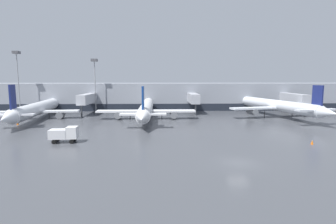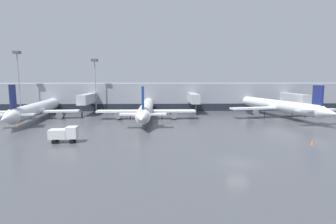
# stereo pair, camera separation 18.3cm
# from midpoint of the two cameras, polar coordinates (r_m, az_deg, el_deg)

# --- Properties ---
(ground_plane) EXTENTS (320.00, 320.00, 0.00)m
(ground_plane) POSITION_cam_midpoint_polar(r_m,az_deg,el_deg) (34.26, 15.10, -10.66)
(ground_plane) COLOR #424449
(terminal_building) EXTENTS (160.00, 29.95, 9.00)m
(terminal_building) POSITION_cam_midpoint_polar(r_m,az_deg,el_deg) (93.69, 4.26, 3.54)
(terminal_building) COLOR gray
(terminal_building) RESTS_ON ground_plane
(parked_jet_0) EXTENTS (27.00, 38.73, 9.04)m
(parked_jet_0) POSITION_cam_midpoint_polar(r_m,az_deg,el_deg) (77.33, 22.79, 1.28)
(parked_jet_0) COLOR silver
(parked_jet_0) RESTS_ON ground_plane
(parked_jet_1) EXTENTS (21.77, 40.16, 9.25)m
(parked_jet_1) POSITION_cam_midpoint_polar(r_m,az_deg,el_deg) (76.68, -26.66, 0.54)
(parked_jet_1) COLOR silver
(parked_jet_1) RESTS_ON ground_plane
(parked_jet_3) EXTENTS (25.59, 39.36, 8.91)m
(parked_jet_3) POSITION_cam_midpoint_polar(r_m,az_deg,el_deg) (68.46, -4.69, 0.68)
(parked_jet_3) COLOR white
(parked_jet_3) RESTS_ON ground_plane
(service_truck_1) EXTENTS (4.50, 2.22, 2.63)m
(service_truck_1) POSITION_cam_midpoint_polar(r_m,az_deg,el_deg) (46.25, -21.56, -4.37)
(service_truck_1) COLOR silver
(service_truck_1) RESTS_ON ground_plane
(traffic_cone_0) EXTENTS (0.40, 0.40, 0.66)m
(traffic_cone_0) POSITION_cam_midpoint_polar(r_m,az_deg,el_deg) (47.90, 28.96, -5.82)
(traffic_cone_0) COLOR orange
(traffic_cone_0) RESTS_ON ground_plane
(traffic_cone_2) EXTENTS (0.48, 0.48, 0.76)m
(traffic_cone_2) POSITION_cam_midpoint_polar(r_m,az_deg,el_deg) (69.31, -29.80, -2.07)
(traffic_cone_2) COLOR orange
(traffic_cone_2) RESTS_ON ground_plane
(apron_light_mast_1) EXTENTS (1.80, 1.80, 16.62)m
(apron_light_mast_1) POSITION_cam_midpoint_polar(r_m,az_deg,el_deg) (85.38, -15.57, 8.84)
(apron_light_mast_1) COLOR gray
(apron_light_mast_1) RESTS_ON ground_plane
(apron_light_mast_2) EXTENTS (1.80, 1.80, 18.78)m
(apron_light_mast_2) POSITION_cam_midpoint_polar(r_m,az_deg,el_deg) (92.49, -29.87, 8.94)
(apron_light_mast_2) COLOR gray
(apron_light_mast_2) RESTS_ON ground_plane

